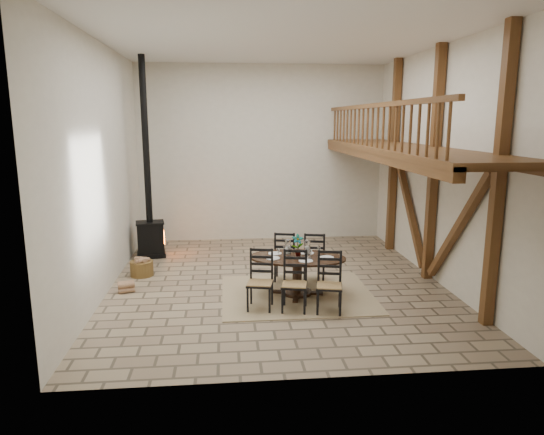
{
  "coord_description": "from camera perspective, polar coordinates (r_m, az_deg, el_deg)",
  "views": [
    {
      "loc": [
        -1.07,
        -9.96,
        3.47
      ],
      "look_at": [
        -0.05,
        0.4,
        1.36
      ],
      "focal_mm": 32.0,
      "sensor_mm": 36.0,
      "label": 1
    }
  ],
  "objects": [
    {
      "name": "log_stack",
      "position": [
        10.43,
        -16.76,
        -7.84
      ],
      "size": [
        0.37,
        0.3,
        0.22
      ],
      "rotation": [
        0.0,
        0.0,
        0.28
      ],
      "color": "tan",
      "rests_on": "ground"
    },
    {
      "name": "room_shell",
      "position": [
        10.22,
        7.26,
        8.82
      ],
      "size": [
        7.02,
        8.02,
        5.01
      ],
      "color": "silver",
      "rests_on": "ground"
    },
    {
      "name": "dining_table",
      "position": [
        9.66,
        2.94,
        -6.89
      ],
      "size": [
        2.14,
        2.39,
        1.24
      ],
      "rotation": [
        0.0,
        0.0,
        -0.21
      ],
      "color": "black",
      "rests_on": "ground"
    },
    {
      "name": "rug",
      "position": [
        9.91,
        2.96,
        -8.99
      ],
      "size": [
        3.0,
        2.5,
        0.02
      ],
      "primitive_type": "cube",
      "color": "tan",
      "rests_on": "ground"
    },
    {
      "name": "log_basket",
      "position": [
        11.39,
        -15.07,
        -5.72
      ],
      "size": [
        0.51,
        0.51,
        0.42
      ],
      "rotation": [
        0.0,
        0.0,
        -0.18
      ],
      "color": "brown",
      "rests_on": "ground"
    },
    {
      "name": "wood_stove",
      "position": [
        12.68,
        -14.23,
        0.39
      ],
      "size": [
        0.79,
        0.66,
        5.0
      ],
      "rotation": [
        0.0,
        0.0,
        0.17
      ],
      "color": "black",
      "rests_on": "ground"
    },
    {
      "name": "ground",
      "position": [
        10.6,
        0.51,
        -7.65
      ],
      "size": [
        8.0,
        8.0,
        0.0
      ],
      "primitive_type": "plane",
      "color": "gray",
      "rests_on": "ground"
    }
  ]
}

